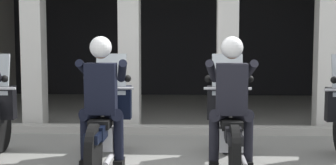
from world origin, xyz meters
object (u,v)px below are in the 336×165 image
(motorcycle_center_left, at_px, (106,123))
(motorcycle_center_right, at_px, (229,124))
(police_officer_center_left, at_px, (102,91))
(police_officer_center_right, at_px, (231,92))

(motorcycle_center_left, relative_size, motorcycle_center_right, 1.00)
(motorcycle_center_left, xyz_separation_m, motorcycle_center_right, (1.53, 0.02, 0.00))
(police_officer_center_left, bearing_deg, motorcycle_center_right, 20.06)
(motorcycle_center_left, distance_m, motorcycle_center_right, 1.53)
(police_officer_center_left, bearing_deg, police_officer_center_right, 9.61)
(motorcycle_center_left, bearing_deg, police_officer_center_right, -0.91)
(motorcycle_center_right, bearing_deg, police_officer_center_right, -85.05)
(motorcycle_center_right, distance_m, police_officer_center_right, 0.52)
(motorcycle_center_left, xyz_separation_m, police_officer_center_left, (-0.00, -0.28, 0.44))
(motorcycle_center_left, relative_size, police_officer_center_left, 1.29)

